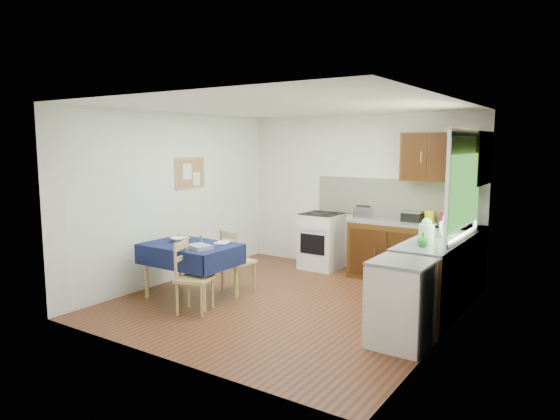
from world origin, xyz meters
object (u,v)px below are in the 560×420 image
Objects in this scene: toaster at (363,212)px; dish_rack at (445,234)px; chair_far at (236,259)px; kettle at (426,232)px; dining_table at (190,252)px; chair_near at (191,275)px; sandwich_press at (412,216)px.

toaster is 1.65m from dish_rack.
kettle is (2.50, 0.38, 0.57)m from chair_far.
chair_near reaches higher than dining_table.
toaster reaches higher than dining_table.
dish_rack is at bearing 27.22° from dining_table.
toaster is 0.61× the size of dish_rack.
kettle is (-0.06, -0.58, 0.11)m from dish_rack.
dish_rack is (2.86, 1.53, 0.29)m from dining_table.
chair_far is 2.67m from sandwich_press.
sandwich_press reaches higher than chair_far.
chair_near is 3.17m from dish_rack.
dining_table is 0.57m from chair_near.
toaster is at bearing 135.80° from kettle.
kettle is at bearing 17.84° from dining_table.
sandwich_press is at bearing 126.17° from dish_rack.
chair_near is at bearing -105.30° from toaster.
toaster is 0.89× the size of kettle.
dish_rack reaches higher than chair_near.
kettle reaches higher than chair_far.
dining_table is 4.60× the size of toaster.
chair_near is 2.05× the size of dish_rack.
chair_near is at bearing -139.49° from sandwich_press.
kettle is at bearing -38.71° from toaster.
kettle is (0.67, -1.48, 0.05)m from sandwich_press.
chair_near is at bearing -46.79° from dining_table.
chair_far is 2.60m from kettle.
dining_table is at bearing -148.99° from sandwich_press.
sandwich_press is (2.14, 2.43, 0.35)m from dining_table.
chair_far is 3.23× the size of sandwich_press.
sandwich_press is (1.76, 2.83, 0.51)m from chair_near.
sandwich_press is 1.16m from dish_rack.
dish_rack reaches higher than dining_table.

